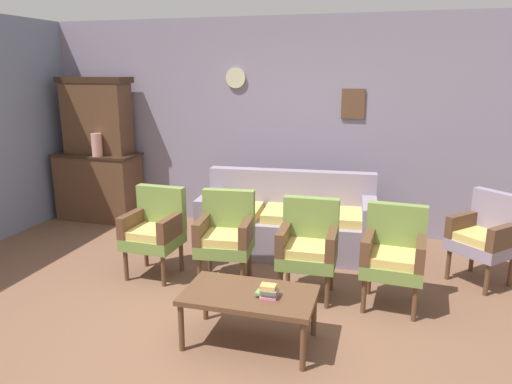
{
  "coord_description": "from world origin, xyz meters",
  "views": [
    {
      "loc": [
        1.35,
        -3.39,
        2.05
      ],
      "look_at": [
        0.09,
        1.1,
        0.85
      ],
      "focal_mm": 33.34,
      "sensor_mm": 36.0,
      "label": 1
    }
  ],
  "objects_px": {
    "side_cabinet": "(99,186)",
    "floral_couch": "(288,224)",
    "vase_on_cabinet": "(97,145)",
    "armchair_near_cabinet": "(308,244)",
    "coffee_table": "(249,298)",
    "wingback_chair_by_fireplace": "(486,234)",
    "armchair_row_middle": "(226,233)",
    "armchair_near_couch_end": "(155,228)",
    "book_stack_on_table": "(268,291)",
    "armchair_by_doorway": "(394,252)"
  },
  "relations": [
    {
      "from": "vase_on_cabinet",
      "to": "armchair_near_couch_end",
      "type": "distance_m",
      "value": 2.12
    },
    {
      "from": "armchair_near_couch_end",
      "to": "wingback_chair_by_fireplace",
      "type": "height_order",
      "value": "same"
    },
    {
      "from": "coffee_table",
      "to": "side_cabinet",
      "type": "bearing_deg",
      "value": 139.7
    },
    {
      "from": "book_stack_on_table",
      "to": "floral_couch",
      "type": "bearing_deg",
      "value": 97.88
    },
    {
      "from": "vase_on_cabinet",
      "to": "side_cabinet",
      "type": "bearing_deg",
      "value": 127.85
    },
    {
      "from": "armchair_row_middle",
      "to": "book_stack_on_table",
      "type": "distance_m",
      "value": 1.26
    },
    {
      "from": "side_cabinet",
      "to": "floral_couch",
      "type": "height_order",
      "value": "side_cabinet"
    },
    {
      "from": "vase_on_cabinet",
      "to": "armchair_by_doorway",
      "type": "distance_m",
      "value": 4.13
    },
    {
      "from": "side_cabinet",
      "to": "floral_couch",
      "type": "xyz_separation_m",
      "value": [
        2.81,
        -0.5,
        -0.14
      ]
    },
    {
      "from": "floral_couch",
      "to": "armchair_row_middle",
      "type": "relative_size",
      "value": 2.26
    },
    {
      "from": "side_cabinet",
      "to": "book_stack_on_table",
      "type": "relative_size",
      "value": 7.08
    },
    {
      "from": "side_cabinet",
      "to": "coffee_table",
      "type": "relative_size",
      "value": 1.16
    },
    {
      "from": "armchair_by_doorway",
      "to": "wingback_chair_by_fireplace",
      "type": "distance_m",
      "value": 1.14
    },
    {
      "from": "armchair_near_cabinet",
      "to": "book_stack_on_table",
      "type": "xyz_separation_m",
      "value": [
        -0.13,
        -0.97,
        -0.04
      ]
    },
    {
      "from": "side_cabinet",
      "to": "book_stack_on_table",
      "type": "xyz_separation_m",
      "value": [
        3.09,
        -2.52,
        -0.0
      ]
    },
    {
      "from": "floral_couch",
      "to": "armchair_near_cabinet",
      "type": "bearing_deg",
      "value": -68.44
    },
    {
      "from": "vase_on_cabinet",
      "to": "coffee_table",
      "type": "xyz_separation_m",
      "value": [
        2.81,
        -2.32,
        -0.71
      ]
    },
    {
      "from": "armchair_row_middle",
      "to": "armchair_by_doorway",
      "type": "distance_m",
      "value": 1.59
    },
    {
      "from": "armchair_by_doorway",
      "to": "coffee_table",
      "type": "distance_m",
      "value": 1.41
    },
    {
      "from": "floral_couch",
      "to": "vase_on_cabinet",
      "type": "bearing_deg",
      "value": 172.92
    },
    {
      "from": "armchair_near_cabinet",
      "to": "wingback_chair_by_fireplace",
      "type": "bearing_deg",
      "value": 24.23
    },
    {
      "from": "side_cabinet",
      "to": "wingback_chair_by_fireplace",
      "type": "xyz_separation_m",
      "value": [
        4.85,
        -0.82,
        0.03
      ]
    },
    {
      "from": "coffee_table",
      "to": "vase_on_cabinet",
      "type": "bearing_deg",
      "value": 140.4
    },
    {
      "from": "armchair_row_middle",
      "to": "armchair_near_couch_end",
      "type": "bearing_deg",
      "value": -176.49
    },
    {
      "from": "book_stack_on_table",
      "to": "armchair_row_middle",
      "type": "bearing_deg",
      "value": 123.68
    },
    {
      "from": "coffee_table",
      "to": "armchair_near_couch_end",
      "type": "bearing_deg",
      "value": 142.93
    },
    {
      "from": "floral_couch",
      "to": "armchair_row_middle",
      "type": "bearing_deg",
      "value": -113.22
    },
    {
      "from": "floral_couch",
      "to": "coffee_table",
      "type": "bearing_deg",
      "value": -86.38
    },
    {
      "from": "vase_on_cabinet",
      "to": "book_stack_on_table",
      "type": "relative_size",
      "value": 1.87
    },
    {
      "from": "armchair_row_middle",
      "to": "armchair_by_doorway",
      "type": "relative_size",
      "value": 1.0
    },
    {
      "from": "coffee_table",
      "to": "armchair_row_middle",
      "type": "bearing_deg",
      "value": 118.09
    },
    {
      "from": "vase_on_cabinet",
      "to": "armchair_near_cabinet",
      "type": "xyz_separation_m",
      "value": [
        3.09,
        -1.38,
        -0.58
      ]
    },
    {
      "from": "floral_couch",
      "to": "armchair_near_cabinet",
      "type": "height_order",
      "value": "same"
    },
    {
      "from": "wingback_chair_by_fireplace",
      "to": "vase_on_cabinet",
      "type": "bearing_deg",
      "value": 172.21
    },
    {
      "from": "side_cabinet",
      "to": "floral_couch",
      "type": "relative_size",
      "value": 0.57
    },
    {
      "from": "side_cabinet",
      "to": "wingback_chair_by_fireplace",
      "type": "relative_size",
      "value": 1.28
    },
    {
      "from": "armchair_near_couch_end",
      "to": "armchair_by_doorway",
      "type": "relative_size",
      "value": 1.0
    },
    {
      "from": "armchair_near_cabinet",
      "to": "armchair_by_doorway",
      "type": "xyz_separation_m",
      "value": [
        0.76,
        -0.01,
        0.0
      ]
    },
    {
      "from": "armchair_near_couch_end",
      "to": "wingback_chair_by_fireplace",
      "type": "xyz_separation_m",
      "value": [
        3.2,
        0.71,
        0.0
      ]
    },
    {
      "from": "wingback_chair_by_fireplace",
      "to": "book_stack_on_table",
      "type": "distance_m",
      "value": 2.45
    },
    {
      "from": "armchair_near_cabinet",
      "to": "coffee_table",
      "type": "distance_m",
      "value": 1.0
    },
    {
      "from": "coffee_table",
      "to": "floral_couch",
      "type": "bearing_deg",
      "value": 93.62
    },
    {
      "from": "side_cabinet",
      "to": "vase_on_cabinet",
      "type": "xyz_separation_m",
      "value": [
        0.13,
        -0.17,
        0.62
      ]
    },
    {
      "from": "armchair_by_doorway",
      "to": "wingback_chair_by_fireplace",
      "type": "height_order",
      "value": "same"
    },
    {
      "from": "side_cabinet",
      "to": "wingback_chair_by_fireplace",
      "type": "bearing_deg",
      "value": -9.55
    },
    {
      "from": "floral_couch",
      "to": "armchair_near_cabinet",
      "type": "xyz_separation_m",
      "value": [
        0.41,
        -1.04,
        0.17
      ]
    },
    {
      "from": "armchair_row_middle",
      "to": "armchair_by_doorway",
      "type": "bearing_deg",
      "value": -2.83
    },
    {
      "from": "floral_couch",
      "to": "armchair_row_middle",
      "type": "distance_m",
      "value": 1.07
    },
    {
      "from": "armchair_row_middle",
      "to": "wingback_chair_by_fireplace",
      "type": "height_order",
      "value": "same"
    },
    {
      "from": "armchair_near_couch_end",
      "to": "vase_on_cabinet",
      "type": "bearing_deg",
      "value": 138.38
    }
  ]
}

